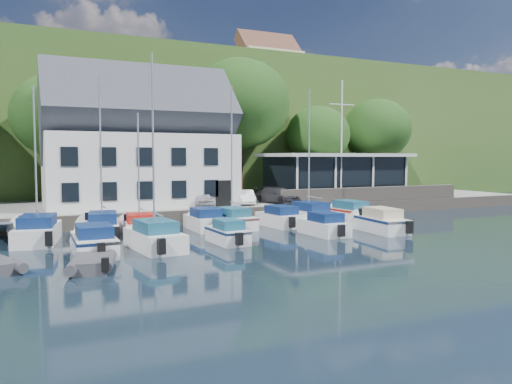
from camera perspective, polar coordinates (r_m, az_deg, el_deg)
ground at (r=28.00m, az=8.66°, el=-5.83°), size 180.00×180.00×0.00m
quay at (r=43.44m, az=-4.30°, el=-1.63°), size 60.00×13.00×1.00m
quay_face at (r=37.47m, az=-0.75°, el=-2.52°), size 60.00×0.30×1.00m
hillside at (r=86.34m, az=-14.97°, el=6.02°), size 160.00×75.00×16.00m
field_patch at (r=96.47m, az=-11.16°, el=10.71°), size 50.00×30.00×0.30m
farmhouse at (r=85.11m, az=1.38°, el=14.39°), size 10.40×7.00×8.20m
harbor_building at (r=40.28m, az=-13.19°, el=4.74°), size 14.40×8.20×8.70m
club_pavilion at (r=47.04m, az=8.98°, el=1.87°), size 13.20×7.20×4.10m
seawall at (r=44.01m, az=13.41°, el=-0.22°), size 18.00×0.50×1.20m
gangway at (r=32.27m, az=-26.95°, el=-4.91°), size 1.20×6.00×1.40m
car_silver at (r=38.02m, az=-6.14°, el=-0.78°), size 2.07×3.75×1.21m
car_white at (r=39.78m, az=-1.18°, el=-0.60°), size 2.15×3.65×1.14m
car_dgrey at (r=40.65m, az=2.56°, el=-0.38°), size 2.61×4.76×1.31m
car_blue at (r=42.60m, az=5.09°, el=-0.28°), size 2.32×3.68×1.18m
flagpole at (r=43.73m, az=9.76°, el=5.79°), size 2.48×0.20×10.32m
tree_1 at (r=44.41m, az=-21.39°, el=5.77°), size 7.81×7.81×10.67m
tree_2 at (r=47.02m, az=-11.06°, el=6.23°), size 8.27×8.27×11.30m
tree_3 at (r=49.55m, az=-1.80°, el=7.42°), size 9.83×9.83×13.43m
tree_4 at (r=52.73m, az=7.08°, el=4.84°), size 6.67×6.67×9.12m
tree_5 at (r=57.24m, az=13.66°, el=5.24°), size 7.48×7.48×10.22m
boat_r1_0 at (r=30.07m, az=-23.91°, el=3.71°), size 3.40×7.31×9.57m
boat_r1_1 at (r=30.42m, az=-17.32°, el=3.84°), size 2.96×6.87×9.53m
boat_r1_2 at (r=30.93m, az=-13.27°, el=2.73°), size 2.58×5.29×8.26m
boat_r1_3 at (r=32.93m, az=-5.88°, el=-3.05°), size 2.04×5.34×1.45m
boat_r1_4 at (r=33.06m, az=-2.79°, el=3.34°), size 2.65×6.08×8.75m
boat_r1_5 at (r=34.37m, az=2.73°, el=-2.75°), size 2.43×5.60×1.44m
boat_r1_6 at (r=36.04m, az=6.09°, el=3.96°), size 2.91×6.57×9.48m
boat_r1_7 at (r=37.92m, az=10.50°, el=-2.10°), size 2.36×6.79×1.55m
boat_r2_0 at (r=25.86m, az=-18.07°, el=-5.13°), size 2.16×6.16×1.48m
boat_r2_1 at (r=25.99m, az=-11.66°, el=3.89°), size 2.83×6.71×9.49m
boat_r2_2 at (r=27.69m, az=-3.30°, el=-4.49°), size 1.71×4.68×1.35m
boat_r2_3 at (r=30.80m, az=7.75°, el=-3.60°), size 2.01×5.07×1.41m
boat_r2_4 at (r=32.81m, az=13.93°, el=-3.08°), size 2.54×6.62×1.56m
dinghy_1 at (r=22.40m, az=-18.21°, el=-7.49°), size 2.56×3.52×0.74m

